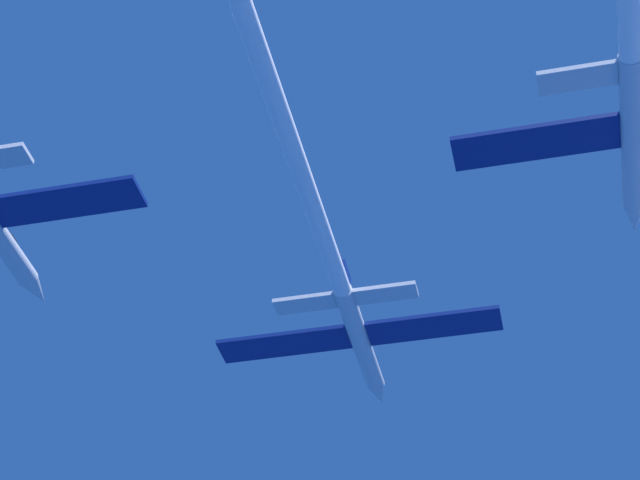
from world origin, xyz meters
TOP-DOWN VIEW (x-y plane):
  - jet_lead at (0.13, -15.23)m, footprint 16.97×52.65m

SIDE VIEW (x-z plane):
  - jet_lead at x=0.13m, z-range -1.23..1.58m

